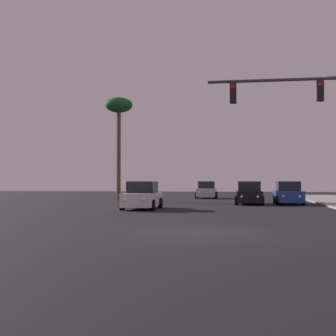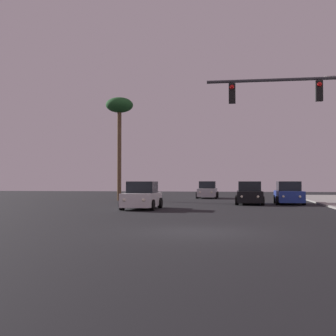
{
  "view_description": "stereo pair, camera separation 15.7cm",
  "coord_description": "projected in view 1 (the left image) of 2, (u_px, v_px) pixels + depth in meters",
  "views": [
    {
      "loc": [
        1.34,
        -15.78,
        1.7
      ],
      "look_at": [
        -3.3,
        14.23,
        2.55
      ],
      "focal_mm": 50.0,
      "sensor_mm": 36.0,
      "label": 1
    },
    {
      "loc": [
        1.5,
        -15.75,
        1.7
      ],
      "look_at": [
        -3.3,
        14.23,
        2.55
      ],
      "focal_mm": 50.0,
      "sensor_mm": 36.0,
      "label": 2
    }
  ],
  "objects": [
    {
      "name": "ground_plane",
      "position": [
        200.0,
        232.0,
        15.74
      ],
      "size": [
        120.0,
        120.0,
        0.0
      ],
      "primitive_type": "plane",
      "color": "black"
    },
    {
      "name": "car_white",
      "position": [
        142.0,
        197.0,
        28.45
      ],
      "size": [
        2.04,
        4.32,
        1.68
      ],
      "rotation": [
        0.0,
        0.0,
        3.16
      ],
      "color": "silver",
      "rests_on": "ground"
    },
    {
      "name": "car_silver",
      "position": [
        207.0,
        191.0,
        46.62
      ],
      "size": [
        2.04,
        4.33,
        1.68
      ],
      "rotation": [
        0.0,
        0.0,
        3.16
      ],
      "color": "#B7B7BC",
      "rests_on": "ground"
    },
    {
      "name": "car_blue",
      "position": [
        288.0,
        194.0,
        34.49
      ],
      "size": [
        2.04,
        4.33,
        1.68
      ],
      "rotation": [
        0.0,
        0.0,
        3.17
      ],
      "color": "navy",
      "rests_on": "ground"
    },
    {
      "name": "car_black",
      "position": [
        249.0,
        194.0,
        34.31
      ],
      "size": [
        2.04,
        4.32,
        1.68
      ],
      "rotation": [
        0.0,
        0.0,
        3.15
      ],
      "color": "black",
      "rests_on": "ground"
    },
    {
      "name": "traffic_light_mast",
      "position": [
        331.0,
        112.0,
        20.49
      ],
      "size": [
        7.7,
        0.36,
        6.5
      ],
      "color": "#38383D",
      "rests_on": "sidewalk_right"
    },
    {
      "name": "palm_tree_mid",
      "position": [
        119.0,
        111.0,
        41.08
      ],
      "size": [
        2.4,
        2.4,
        9.06
      ],
      "color": "brown",
      "rests_on": "ground"
    }
  ]
}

